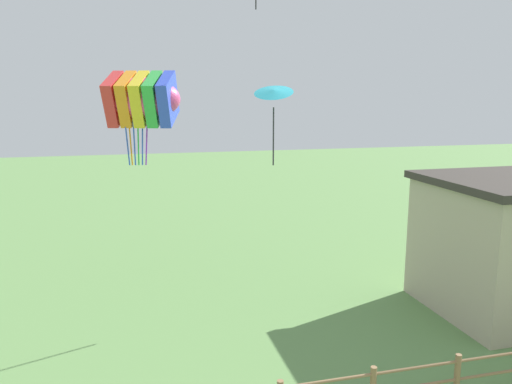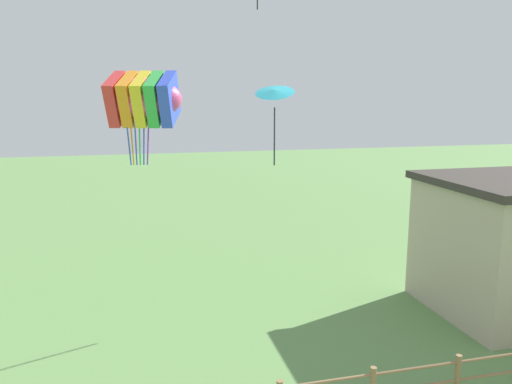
% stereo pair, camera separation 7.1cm
% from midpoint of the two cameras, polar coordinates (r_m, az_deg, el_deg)
% --- Properties ---
extents(kite_rainbow_parafoil, '(3.47, 2.93, 3.58)m').
position_cam_midpoint_polar(kite_rainbow_parafoil, '(19.69, -12.67, 10.32)').
color(kite_rainbow_parafoil, '#E54C8C').
extents(kite_cyan_delta, '(1.71, 1.69, 2.72)m').
position_cam_midpoint_polar(kite_cyan_delta, '(16.61, 2.28, 11.30)').
color(kite_cyan_delta, '#2DB2C6').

